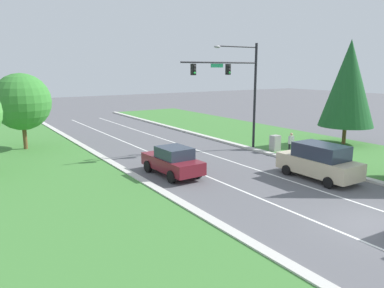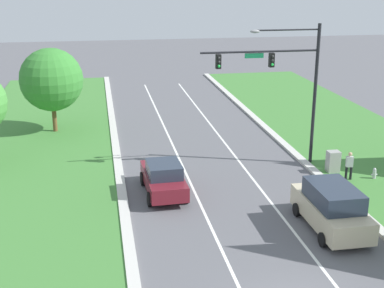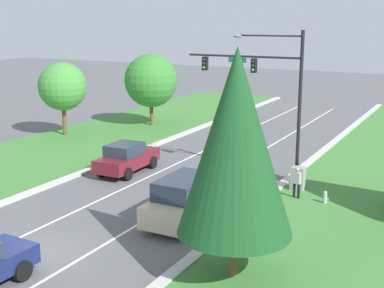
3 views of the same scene
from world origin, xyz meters
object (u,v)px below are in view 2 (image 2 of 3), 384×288
traffic_signal_mast (285,75)px  oak_near_left_tree (51,80)px  fire_hydrant (374,174)px  utility_cabinet (333,162)px  pedestrian (349,165)px  champagne_suv (332,207)px  burgundy_sedan (164,178)px

traffic_signal_mast → oak_near_left_tree: traffic_signal_mast is taller
traffic_signal_mast → fire_hydrant: size_ratio=12.06×
utility_cabinet → pedestrian: pedestrian is taller
utility_cabinet → oak_near_left_tree: oak_near_left_tree is taller
oak_near_left_tree → traffic_signal_mast: bearing=-34.6°
champagne_suv → oak_near_left_tree: 22.77m
champagne_suv → fire_hydrant: 7.32m
fire_hydrant → oak_near_left_tree: 22.74m
champagne_suv → oak_near_left_tree: bearing=126.1°
champagne_suv → fire_hydrant: size_ratio=7.11×
traffic_signal_mast → burgundy_sedan: size_ratio=1.80×
champagne_suv → fire_hydrant: bearing=46.5°
traffic_signal_mast → champagne_suv: bearing=-94.0°
traffic_signal_mast → burgundy_sedan: bearing=-156.9°
burgundy_sedan → champagne_suv: champagne_suv is taller
utility_cabinet → champagne_suv: bearing=-115.0°
oak_near_left_tree → utility_cabinet: bearing=-34.7°
traffic_signal_mast → pedestrian: traffic_signal_mast is taller
burgundy_sedan → oak_near_left_tree: 14.68m
utility_cabinet → pedestrian: bearing=-75.6°
champagne_suv → fire_hydrant: (4.99, 5.30, -0.73)m
burgundy_sedan → utility_cabinet: burgundy_sedan is taller
fire_hydrant → oak_near_left_tree: oak_near_left_tree is taller
utility_cabinet → fire_hydrant: bearing=-38.1°
champagne_suv → pedestrian: 6.44m
burgundy_sedan → fire_hydrant: burgundy_sedan is taller
traffic_signal_mast → oak_near_left_tree: size_ratio=1.37×
traffic_signal_mast → utility_cabinet: traffic_signal_mast is taller
pedestrian → burgundy_sedan: bearing=11.0°
pedestrian → oak_near_left_tree: bearing=-26.6°
utility_cabinet → fire_hydrant: (1.85, -1.45, -0.32)m
traffic_signal_mast → champagne_suv: 9.69m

